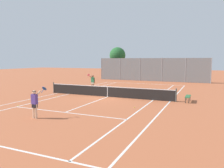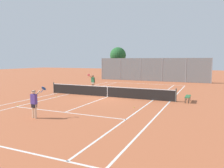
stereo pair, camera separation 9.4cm
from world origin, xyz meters
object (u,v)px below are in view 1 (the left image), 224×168
object	(u,v)px
loose_tennis_ball_0	(114,87)
courtside_bench	(188,97)
tennis_net	(107,91)
tree_behind_left	(117,56)
player_near_side	(35,102)
loose_tennis_ball_2	(134,107)
loose_tennis_ball_3	(18,105)
loose_tennis_ball_1	(56,97)
player_far_left	(93,81)

from	to	relation	value
loose_tennis_ball_0	courtside_bench	size ratio (longest dim) A/B	0.04
tennis_net	tree_behind_left	bearing A→B (deg)	109.68
player_near_side	loose_tennis_ball_2	size ratio (longest dim) A/B	26.88
loose_tennis_ball_3	tree_behind_left	world-z (taller)	tree_behind_left
courtside_bench	loose_tennis_ball_1	bearing A→B (deg)	-167.54
player_near_side	tree_behind_left	world-z (taller)	tree_behind_left
loose_tennis_ball_2	tree_behind_left	distance (m)	24.74
loose_tennis_ball_2	tree_behind_left	world-z (taller)	tree_behind_left
tennis_net	tree_behind_left	distance (m)	20.23
loose_tennis_ball_0	tree_behind_left	world-z (taller)	tree_behind_left
loose_tennis_ball_0	loose_tennis_ball_2	world-z (taller)	same
player_near_side	loose_tennis_ball_3	distance (m)	4.23
loose_tennis_ball_1	loose_tennis_ball_2	world-z (taller)	same
player_near_side	courtside_bench	size ratio (longest dim) A/B	1.18
loose_tennis_ball_0	courtside_bench	world-z (taller)	courtside_bench
player_near_side	loose_tennis_ball_0	world-z (taller)	player_near_side
tennis_net	courtside_bench	bearing A→B (deg)	3.61
player_near_side	loose_tennis_ball_2	world-z (taller)	player_near_side
loose_tennis_ball_0	loose_tennis_ball_3	world-z (taller)	same
loose_tennis_ball_0	loose_tennis_ball_1	distance (m)	8.74
loose_tennis_ball_1	tree_behind_left	xyz separation A→B (m)	(-2.61, 20.74, 4.02)
loose_tennis_ball_2	loose_tennis_ball_3	size ratio (longest dim) A/B	1.00
player_near_side	loose_tennis_ball_0	bearing A→B (deg)	95.69
loose_tennis_ball_2	loose_tennis_ball_3	distance (m)	8.35
loose_tennis_ball_0	loose_tennis_ball_1	xyz separation A→B (m)	(-1.92, -8.52, 0.00)
player_near_side	player_far_left	bearing A→B (deg)	103.42
player_far_left	loose_tennis_ball_1	distance (m)	5.87
loose_tennis_ball_0	tree_behind_left	size ratio (longest dim) A/B	0.01
player_near_side	loose_tennis_ball_3	world-z (taller)	player_near_side
loose_tennis_ball_1	loose_tennis_ball_3	size ratio (longest dim) A/B	1.00
player_near_side	loose_tennis_ball_0	distance (m)	14.86
loose_tennis_ball_0	player_near_side	bearing A→B (deg)	-84.31
player_far_left	loose_tennis_ball_1	xyz separation A→B (m)	(-0.53, -5.77, -0.89)
tennis_net	player_near_side	world-z (taller)	player_near_side
courtside_bench	player_far_left	bearing A→B (deg)	162.04
player_far_left	loose_tennis_ball_1	bearing A→B (deg)	-95.22
courtside_bench	loose_tennis_ball_0	bearing A→B (deg)	145.75
player_near_side	loose_tennis_ball_1	xyz separation A→B (m)	(-3.39, 6.23, -0.89)
loose_tennis_ball_2	courtside_bench	distance (m)	4.98
tree_behind_left	loose_tennis_ball_2	bearing A→B (deg)	-65.00
player_near_side	player_far_left	distance (m)	12.34
loose_tennis_ball_3	tree_behind_left	xyz separation A→B (m)	(-2.44, 24.88, 4.02)
loose_tennis_ball_1	player_far_left	bearing A→B (deg)	84.78
tennis_net	loose_tennis_ball_2	xyz separation A→B (m)	(3.61, -3.37, -0.48)
loose_tennis_ball_2	tennis_net	bearing A→B (deg)	136.96
tennis_net	loose_tennis_ball_3	size ratio (longest dim) A/B	181.82
loose_tennis_ball_2	courtside_bench	xyz separation A→B (m)	(3.19, 3.80, 0.38)
player_far_left	loose_tennis_ball_2	world-z (taller)	player_far_left
loose_tennis_ball_1	loose_tennis_ball_3	distance (m)	4.15
tree_behind_left	courtside_bench	bearing A→B (deg)	-53.61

